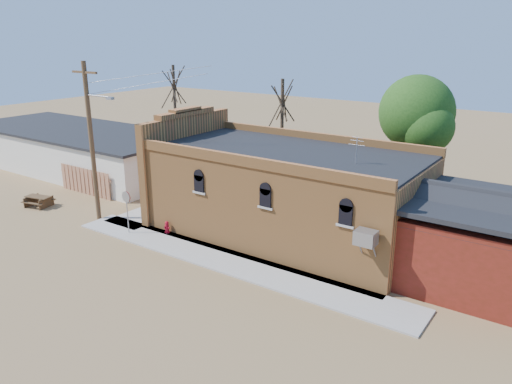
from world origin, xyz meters
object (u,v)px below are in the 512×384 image
Objects in this scene: fire_hydrant at (167,227)px; picnic_table at (39,200)px; utility_pole at (92,139)px; trash_barrel at (168,194)px; brick_bar at (281,192)px; stop_sign at (126,201)px.

fire_hydrant reaches higher than picnic_table.
utility_pole is 6.40m from trash_barrel.
utility_pole reaches higher than brick_bar.
utility_pole is 4.30m from stop_sign.
brick_bar is at bearing 5.15° from picnic_table.
stop_sign is at bearing -147.65° from fire_hydrant.
stop_sign is at bearing -67.99° from trash_barrel.
brick_bar reaches higher than picnic_table.
utility_pole reaches higher than trash_barrel.
trash_barrel is (-8.77, 0.38, -1.82)m from brick_bar.
stop_sign is (-6.65, -4.85, -0.46)m from brick_bar.
fire_hydrant is 2.56m from stop_sign.
utility_pole is 6.57m from fire_hydrant.
picnic_table is (-4.98, -0.70, -4.34)m from utility_pole.
utility_pole is (-9.79, -4.29, 2.43)m from brick_bar.
picnic_table is (-14.77, -4.99, -1.90)m from brick_bar.
brick_bar is 8.96m from trash_barrel.
trash_barrel is at bearing 136.33° from stop_sign.
picnic_table is (-6.00, -5.37, -0.08)m from trash_barrel.
brick_bar is 6.45m from fire_hydrant.
fire_hydrant is (-4.91, -3.70, -1.94)m from brick_bar.
brick_bar is 8.25m from stop_sign.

